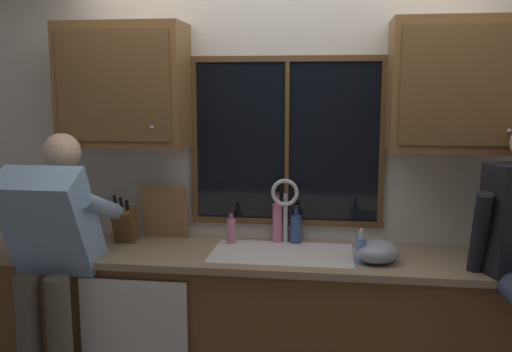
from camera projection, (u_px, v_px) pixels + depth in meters
name	position (u px, v px, depth m)	size (l,w,h in m)	color
back_wall	(288.00, 181.00, 3.45)	(5.84, 0.12, 2.55)	silver
window_glass	(286.00, 142.00, 3.35)	(1.10, 0.02, 0.95)	black
window_frame_top	(287.00, 59.00, 3.26)	(1.17, 0.02, 0.04)	brown
window_frame_bottom	(286.00, 222.00, 3.41)	(1.17, 0.02, 0.04)	brown
window_frame_left	(194.00, 141.00, 3.41)	(0.04, 0.02, 0.95)	brown
window_frame_right	(383.00, 143.00, 3.26)	(0.04, 0.02, 0.95)	brown
window_mullion_center	(286.00, 142.00, 3.33)	(0.02, 0.02, 0.95)	brown
lower_cabinet_run	(282.00, 332.00, 3.24)	(3.44, 0.58, 0.88)	brown
countertop	(282.00, 257.00, 3.15)	(3.50, 0.62, 0.04)	gray
dishwasher_front	(134.00, 345.00, 3.03)	(0.60, 0.02, 0.74)	white
upper_cabinet_left	(124.00, 86.00, 3.26)	(0.74, 0.36, 0.72)	brown
upper_cabinet_right	(459.00, 86.00, 3.01)	(0.74, 0.36, 0.72)	brown
sink	(281.00, 269.00, 3.17)	(0.80, 0.46, 0.21)	silver
faucet	(286.00, 203.00, 3.29)	(0.18, 0.09, 0.40)	silver
person_standing	(51.00, 252.00, 2.98)	(0.53, 0.66, 1.60)	#595147
knife_block	(125.00, 225.00, 3.36)	(0.12, 0.18, 0.32)	brown
cutting_board	(165.00, 212.00, 3.44)	(0.28, 0.02, 0.34)	#997047
mixing_bowl	(376.00, 251.00, 3.00)	(0.25, 0.25, 0.12)	#8C99A8
soap_dispenser	(360.00, 250.00, 2.97)	(0.06, 0.07, 0.19)	#668CCC
bottle_green_glass	(277.00, 221.00, 3.36)	(0.06, 0.06, 0.31)	pink
bottle_tall_clear	(231.00, 230.00, 3.35)	(0.05, 0.05, 0.20)	pink
bottle_amber_small	(296.00, 228.00, 3.35)	(0.07, 0.07, 0.23)	#334C8C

